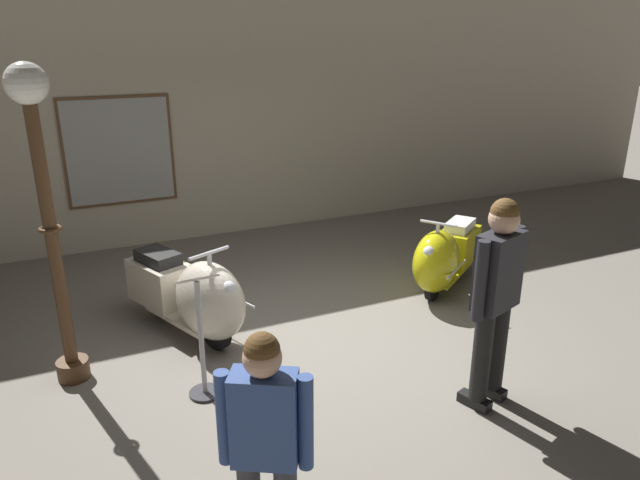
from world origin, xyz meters
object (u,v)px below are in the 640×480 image
(scooter_1, at_px, (443,257))
(lamppost, at_px, (46,201))
(visitor_0, at_px, (265,441))
(visitor_1, at_px, (496,290))
(info_stanchion, at_px, (202,345))
(scooter_0, at_px, (194,296))

(scooter_1, xyz_separation_m, lamppost, (-4.17, -0.20, 1.24))
(visitor_0, xyz_separation_m, visitor_1, (2.22, 0.78, 0.14))
(lamppost, bearing_deg, info_stanchion, -36.08)
(scooter_1, bearing_deg, info_stanchion, -18.15)
(scooter_1, height_order, visitor_1, visitor_1)
(scooter_0, distance_m, lamppost, 1.72)
(info_stanchion, bearing_deg, scooter_0, 80.52)
(scooter_1, xyz_separation_m, visitor_0, (-3.23, -2.81, 0.46))
(scooter_1, bearing_deg, scooter_0, -36.44)
(visitor_1, relative_size, info_stanchion, 1.57)
(lamppost, relative_size, visitor_0, 1.79)
(scooter_1, height_order, visitor_0, visitor_0)
(scooter_1, bearing_deg, visitor_1, 28.70)
(visitor_0, bearing_deg, scooter_1, -18.97)
(lamppost, bearing_deg, visitor_1, -30.09)
(lamppost, distance_m, visitor_0, 2.88)
(lamppost, bearing_deg, visitor_0, -70.18)
(lamppost, xyz_separation_m, visitor_1, (3.16, -1.83, -0.64))
(scooter_0, relative_size, lamppost, 0.63)
(scooter_0, xyz_separation_m, lamppost, (-1.19, -0.28, 1.20))
(scooter_0, height_order, visitor_1, visitor_1)
(lamppost, xyz_separation_m, visitor_0, (0.94, -2.61, -0.78))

